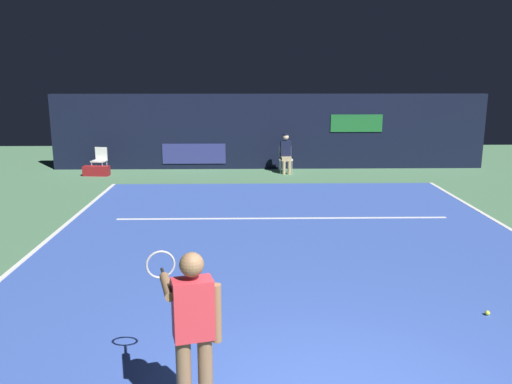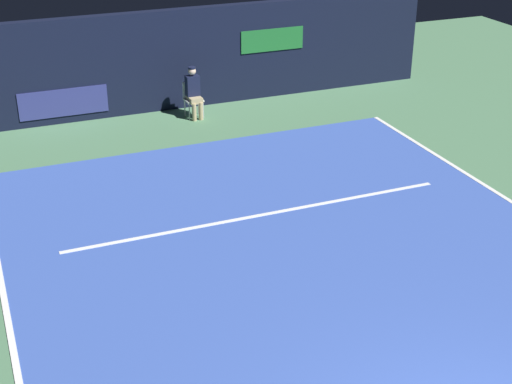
{
  "view_description": "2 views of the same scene",
  "coord_description": "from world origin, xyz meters",
  "views": [
    {
      "loc": [
        -0.85,
        -4.38,
        3.25
      ],
      "look_at": [
        -0.64,
        5.64,
        0.99
      ],
      "focal_mm": 36.63,
      "sensor_mm": 36.0,
      "label": 1
    },
    {
      "loc": [
        -4.84,
        -4.46,
        6.57
      ],
      "look_at": [
        -0.29,
        6.74,
        0.76
      ],
      "focal_mm": 52.21,
      "sensor_mm": 36.0,
      "label": 2
    }
  ],
  "objects": [
    {
      "name": "line_sideline_right",
      "position": [
        -4.82,
        5.07,
        0.01
      ],
      "size": [
        0.1,
        12.14,
        0.01
      ],
      "primitive_type": "cube",
      "color": "white",
      "rests_on": "court_surface"
    },
    {
      "name": "line_service",
      "position": [
        0.0,
        7.2,
        0.01
      ],
      "size": [
        7.6,
        0.1,
        0.01
      ],
      "primitive_type": "cube",
      "color": "white",
      "rests_on": "court_surface"
    },
    {
      "name": "back_wall",
      "position": [
        -0.0,
        13.89,
        1.3
      ],
      "size": [
        15.09,
        0.33,
        2.6
      ],
      "color": "black",
      "rests_on": "ground"
    },
    {
      "name": "tennis_player",
      "position": [
        -1.33,
        -0.02,
        0.99
      ],
      "size": [
        0.8,
        0.93,
        1.73
      ],
      "color": "#8C6647",
      "rests_on": "ground"
    },
    {
      "name": "ground_plane",
      "position": [
        0.0,
        5.07,
        0.0
      ],
      "size": [
        29.8,
        29.8,
        0.0
      ],
      "primitive_type": "plane",
      "color": "#4C7A56"
    },
    {
      "name": "line_judge_on_chair",
      "position": [
        0.51,
        12.94,
        0.69
      ],
      "size": [
        0.46,
        0.54,
        1.32
      ],
      "color": "white",
      "rests_on": "ground"
    },
    {
      "name": "equipment_bag",
      "position": [
        -5.75,
        12.59,
        0.16
      ],
      "size": [
        0.87,
        0.39,
        0.32
      ],
      "primitive_type": "cube",
      "rotation": [
        0.0,
        0.0,
        -0.09
      ],
      "color": "maroon",
      "rests_on": "ground"
    },
    {
      "name": "courtside_chair_near",
      "position": [
        -5.71,
        12.95,
        0.5
      ],
      "size": [
        0.5,
        0.48,
        0.88
      ],
      "color": "white",
      "rests_on": "ground"
    },
    {
      "name": "tennis_ball",
      "position": [
        2.48,
        2.19,
        0.05
      ],
      "size": [
        0.07,
        0.07,
        0.07
      ],
      "primitive_type": "sphere",
      "color": "#CCE033",
      "rests_on": "court_surface"
    },
    {
      "name": "court_surface",
      "position": [
        0.0,
        5.07,
        0.01
      ],
      "size": [
        9.75,
        12.14,
        0.01
      ],
      "primitive_type": "cube",
      "color": "#3856B2",
      "rests_on": "ground"
    }
  ]
}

